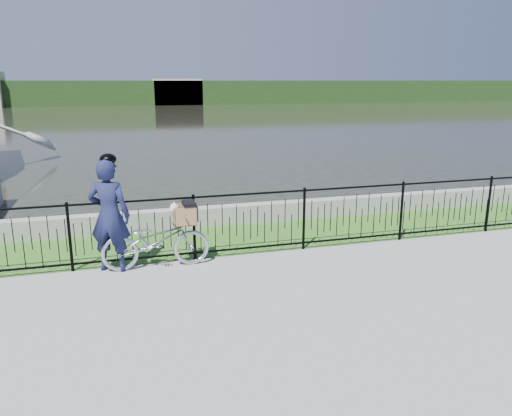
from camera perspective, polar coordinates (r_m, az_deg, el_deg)
name	(u,v)px	position (r m, az deg, el deg)	size (l,w,h in m)	color
ground	(279,289)	(7.51, 2.68, -9.21)	(120.00, 120.00, 0.00)	gray
grass_strip	(237,237)	(9.85, -2.14, -3.36)	(60.00, 2.00, 0.01)	#366921
water	(142,121)	(39.69, -12.89, 9.68)	(120.00, 120.00, 0.00)	#27281E
quay_wall	(226,215)	(10.73, -3.44, -0.80)	(60.00, 0.30, 0.40)	gray
fence	(251,223)	(8.76, -0.61, -1.72)	(14.00, 0.06, 1.15)	black
far_treeline	(128,93)	(66.57, -14.40, 12.64)	(120.00, 6.00, 3.00)	#203D17
far_building_right	(177,92)	(65.55, -8.98, 12.97)	(6.00, 3.00, 3.20)	#B8A894
bicycle_rig	(157,240)	(8.33, -11.29, -3.60)	(1.75, 0.61, 1.10)	silver
cyclist	(109,214)	(8.26, -16.41, -0.68)	(0.79, 0.66, 1.91)	#171B3F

